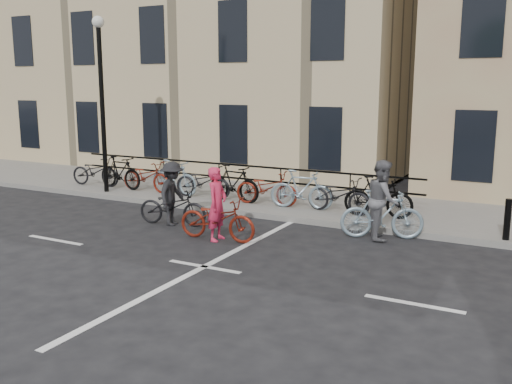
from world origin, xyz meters
The scene contains 9 objects.
ground centered at (0.00, 0.00, 0.00)m, with size 120.00×120.00×0.00m, color black.
sidewalk centered at (-4.00, 6.00, 0.07)m, with size 46.00×4.00×0.15m, color slate.
building_west centered at (-9.00, 13.00, 5.15)m, with size 20.00×10.00×10.00m, color tan.
lamp_post centered at (-6.50, 4.40, 3.49)m, with size 0.36×0.36×5.28m.
bollard_east centered at (5.00, 4.25, 0.60)m, with size 0.14×0.14×0.90m, color black.
parked_bikes centered at (-2.82, 5.04, 0.65)m, with size 11.45×1.23×1.05m.
cyclist_pink centered at (-0.79, 1.75, 0.58)m, with size 1.90×0.76×1.66m.
cyclist_grey centered at (2.44, 3.60, 0.73)m, with size 1.93×1.16×1.81m.
cyclist_dark centered at (-2.50, 2.41, 0.63)m, with size 1.87×1.12×1.59m.
Camera 1 is at (5.82, -8.82, 3.51)m, focal length 40.00 mm.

